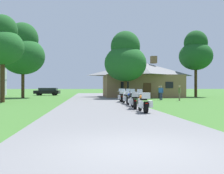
% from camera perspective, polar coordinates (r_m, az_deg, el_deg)
% --- Properties ---
extents(ground_plane, '(500.00, 500.00, 0.00)m').
position_cam_1_polar(ground_plane, '(25.64, -3.38, -3.38)').
color(ground_plane, '#386628').
extents(asphalt_driveway, '(6.40, 80.00, 0.06)m').
position_cam_1_polar(asphalt_driveway, '(23.64, -3.18, -3.58)').
color(asphalt_driveway, slate).
rests_on(asphalt_driveway, ground).
extents(motorcycle_orange_nearest_to_camera, '(0.72, 2.08, 1.30)m').
position_cam_1_polar(motorcycle_orange_nearest_to_camera, '(14.20, 7.19, -3.53)').
color(motorcycle_orange_nearest_to_camera, black).
rests_on(motorcycle_orange_nearest_to_camera, asphalt_driveway).
extents(motorcycle_green_second_in_row, '(0.81, 2.08, 1.30)m').
position_cam_1_polar(motorcycle_green_second_in_row, '(16.67, 5.07, -3.03)').
color(motorcycle_green_second_in_row, black).
rests_on(motorcycle_green_second_in_row, asphalt_driveway).
extents(motorcycle_blue_third_in_row, '(0.66, 2.08, 1.30)m').
position_cam_1_polar(motorcycle_blue_third_in_row, '(19.25, 4.26, -2.61)').
color(motorcycle_blue_third_in_row, black).
rests_on(motorcycle_blue_third_in_row, asphalt_driveway).
extents(motorcycle_white_fourth_in_row, '(0.84, 2.08, 1.30)m').
position_cam_1_polar(motorcycle_white_fourth_in_row, '(21.55, 3.27, -2.38)').
color(motorcycle_white_fourth_in_row, black).
rests_on(motorcycle_white_fourth_in_row, asphalt_driveway).
extents(motorcycle_blue_farthest_in_row, '(0.74, 2.08, 1.30)m').
position_cam_1_polar(motorcycle_blue_farthest_in_row, '(24.29, 2.13, -2.12)').
color(motorcycle_blue_farthest_in_row, black).
rests_on(motorcycle_blue_farthest_in_row, asphalt_driveway).
extents(stone_lodge, '(11.90, 8.71, 6.34)m').
position_cam_1_polar(stone_lodge, '(39.20, 6.55, 1.83)').
color(stone_lodge, brown).
rests_on(stone_lodge, ground).
extents(bystander_olive_shirt_near_lodge, '(0.48, 0.38, 1.67)m').
position_cam_1_polar(bystander_olive_shirt_near_lodge, '(33.88, 10.63, -1.02)').
color(bystander_olive_shirt_near_lodge, black).
rests_on(bystander_olive_shirt_near_lodge, ground).
extents(bystander_blue_shirt_beside_signpost, '(0.49, 0.37, 1.69)m').
position_cam_1_polar(bystander_blue_shirt_beside_signpost, '(30.05, 11.01, -1.09)').
color(bystander_blue_shirt_beside_signpost, navy).
rests_on(bystander_blue_shirt_beside_signpost, ground).
extents(bystander_olive_shirt_by_tree, '(0.36, 0.50, 1.69)m').
position_cam_1_polar(bystander_olive_shirt_by_tree, '(28.66, 15.01, -1.14)').
color(bystander_olive_shirt_by_tree, '#75664C').
rests_on(bystander_olive_shirt_by_tree, ground).
extents(tree_right_of_lodge, '(5.17, 5.17, 10.40)m').
position_cam_1_polar(tree_right_of_lodge, '(42.00, 18.40, 7.45)').
color(tree_right_of_lodge, '#422D19').
rests_on(tree_right_of_lodge, ground).
extents(tree_left_near, '(4.11, 4.11, 8.63)m').
position_cam_1_polar(tree_left_near, '(27.36, -23.52, 9.24)').
color(tree_left_near, '#422D19').
rests_on(tree_left_near, ground).
extents(tree_by_lodge_front, '(5.40, 5.40, 8.74)m').
position_cam_1_polar(tree_by_lodge_front, '(32.72, 3.05, 6.44)').
color(tree_by_lodge_front, '#422D19').
rests_on(tree_by_lodge_front, ground).
extents(tree_left_far, '(6.10, 6.10, 10.62)m').
position_cam_1_polar(tree_left_far, '(38.01, -19.50, 7.68)').
color(tree_left_far, '#422D19').
rests_on(tree_left_far, ground).
extents(parked_black_suv_far_left, '(4.75, 2.27, 1.40)m').
position_cam_1_polar(parked_black_suv_far_left, '(48.23, -14.40, -0.94)').
color(parked_black_suv_far_left, black).
rests_on(parked_black_suv_far_left, ground).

